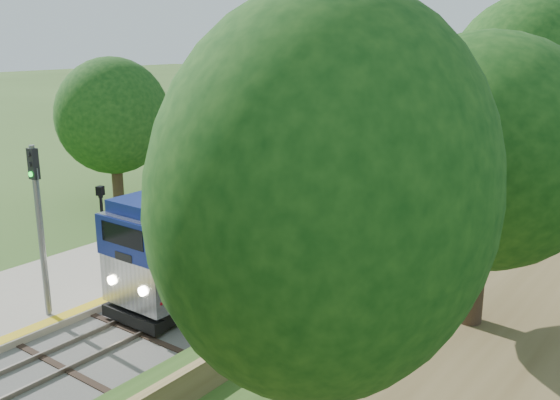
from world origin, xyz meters
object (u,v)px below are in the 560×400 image
Objects in this scene: station_building at (260,118)px; signal_farside at (482,159)px; lamppost_far at (104,241)px; train at (556,113)px; signal_platform at (38,213)px.

signal_farside is (20.20, -7.29, 0.25)m from station_building.
signal_farside is at bearing -19.85° from station_building.
station_building reaches higher than lamppost_far.
signal_platform is (-2.90, -59.53, 2.02)m from train.
station_building is 1.36× the size of signal_platform.
lamppost_far is at bearing -65.81° from station_building.
signal_farside reaches higher than train.
train is 56.44m from lamppost_far.
station_building reaches higher than signal_farside.
signal_platform is at bearing -92.79° from train.
signal_farside is at bearing -81.31° from train.
train is at bearing 87.21° from signal_platform.
station_building is 2.08× the size of lamppost_far.
signal_platform is (11.10, -26.26, 0.16)m from station_building.
lamppost_far is (10.35, -23.05, -1.87)m from station_building.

